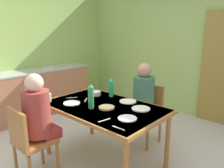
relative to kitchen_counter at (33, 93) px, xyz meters
name	(u,v)px	position (x,y,z in m)	size (l,w,h in m)	color
ground_plane	(88,157)	(1.95, -0.32, -0.45)	(6.36, 6.36, 0.00)	#BEB3AB
wall_back	(178,47)	(1.95, 2.13, 0.88)	(4.76, 0.10, 2.67)	#94B35E
wall_left	(35,46)	(-0.33, 0.29, 0.88)	(0.10, 3.67, 2.67)	#93B85A
door_wooden	(224,69)	(2.88, 2.05, 0.55)	(0.80, 0.05, 2.00)	olive
kitchen_counter	(33,93)	(0.00, 0.00, 0.00)	(0.61, 2.41, 0.91)	#A56747
dining_table	(104,111)	(2.17, -0.22, 0.24)	(1.50, 0.94, 0.76)	#935D2C
chair_near_diner	(29,140)	(1.81, -1.04, 0.05)	(0.40, 0.40, 0.87)	#935D2C
chair_far_diner	(148,110)	(2.28, 0.61, 0.05)	(0.40, 0.40, 0.87)	#935D2C
person_near_diner	(38,112)	(1.81, -0.91, 0.33)	(0.30, 0.37, 0.77)	maroon
person_far_diner	(143,94)	(2.28, 0.47, 0.33)	(0.30, 0.37, 0.77)	#3D6947
water_bottle_green_near	(111,88)	(1.98, 0.13, 0.43)	(0.06, 0.06, 0.26)	#26A45D
water_bottle_green_far	(91,97)	(2.12, -0.38, 0.45)	(0.07, 0.07, 0.30)	green
serving_bowl_center	(95,93)	(1.76, 0.02, 0.34)	(0.17, 0.17, 0.06)	silver
dinner_plate_near_left	(127,118)	(2.64, -0.34, 0.31)	(0.20, 0.20, 0.01)	white
dinner_plate_near_right	(128,101)	(2.30, 0.10, 0.31)	(0.22, 0.22, 0.01)	white
dinner_plate_far_center	(72,103)	(1.81, -0.44, 0.31)	(0.21, 0.21, 0.01)	white
dinner_plate_far_side	(141,109)	(2.58, -0.01, 0.31)	(0.22, 0.22, 0.01)	white
drinking_glass_by_near_diner	(49,97)	(1.52, -0.58, 0.36)	(0.06, 0.06, 0.11)	silver
bread_plate_sliced	(107,107)	(2.25, -0.26, 0.32)	(0.19, 0.19, 0.02)	#DBB77A
cutlery_knife_near	(86,100)	(1.83, -0.22, 0.31)	(0.15, 0.02, 0.00)	silver
cutlery_fork_near	(104,120)	(2.49, -0.54, 0.31)	(0.15, 0.02, 0.00)	silver
cutlery_knife_far	(72,98)	(1.62, -0.28, 0.31)	(0.15, 0.02, 0.00)	silver
cutlery_fork_far	(118,128)	(2.72, -0.58, 0.31)	(0.15, 0.02, 0.00)	silver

